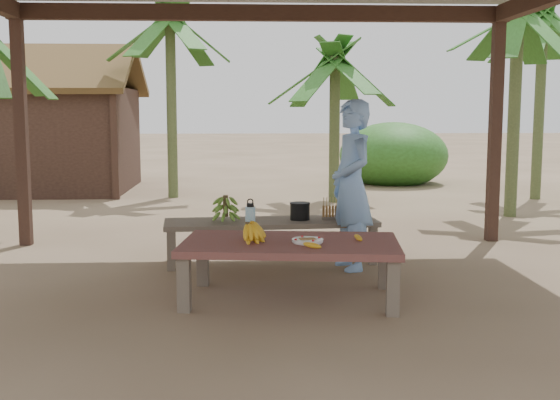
{
  "coord_description": "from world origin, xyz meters",
  "views": [
    {
      "loc": [
        -0.2,
        -6.01,
        1.6
      ],
      "look_at": [
        0.1,
        0.12,
        0.8
      ],
      "focal_mm": 45.0,
      "sensor_mm": 36.0,
      "label": 1
    }
  ],
  "objects_px": {
    "water_flask": "(250,220)",
    "ripe_banana_bunch": "(247,231)",
    "plate": "(308,241)",
    "work_table": "(290,249)",
    "bench": "(271,225)",
    "cooking_pot": "(300,212)",
    "woman": "(352,185)"
  },
  "relations": [
    {
      "from": "bench",
      "to": "plate",
      "type": "height_order",
      "value": "plate"
    },
    {
      "from": "plate",
      "to": "cooking_pot",
      "type": "relative_size",
      "value": 1.28
    },
    {
      "from": "water_flask",
      "to": "bench",
      "type": "bearing_deg",
      "value": 78.91
    },
    {
      "from": "cooking_pot",
      "to": "woman",
      "type": "xyz_separation_m",
      "value": [
        0.49,
        -0.33,
        0.31
      ]
    },
    {
      "from": "work_table",
      "to": "cooking_pot",
      "type": "distance_m",
      "value": 1.47
    },
    {
      "from": "plate",
      "to": "woman",
      "type": "bearing_deg",
      "value": 65.64
    },
    {
      "from": "cooking_pot",
      "to": "water_flask",
      "type": "bearing_deg",
      "value": -114.45
    },
    {
      "from": "cooking_pot",
      "to": "woman",
      "type": "height_order",
      "value": "woman"
    },
    {
      "from": "cooking_pot",
      "to": "plate",
      "type": "bearing_deg",
      "value": -92.13
    },
    {
      "from": "cooking_pot",
      "to": "woman",
      "type": "relative_size",
      "value": 0.12
    },
    {
      "from": "plate",
      "to": "cooking_pot",
      "type": "xyz_separation_m",
      "value": [
        0.06,
        1.53,
        0.02
      ]
    },
    {
      "from": "water_flask",
      "to": "ripe_banana_bunch",
      "type": "bearing_deg",
      "value": -95.53
    },
    {
      "from": "bench",
      "to": "woman",
      "type": "height_order",
      "value": "woman"
    },
    {
      "from": "woman",
      "to": "water_flask",
      "type": "bearing_deg",
      "value": -65.09
    },
    {
      "from": "cooking_pot",
      "to": "ripe_banana_bunch",
      "type": "bearing_deg",
      "value": -111.04
    },
    {
      "from": "cooking_pot",
      "to": "woman",
      "type": "bearing_deg",
      "value": -33.91
    },
    {
      "from": "bench",
      "to": "woman",
      "type": "xyz_separation_m",
      "value": [
        0.79,
        -0.31,
        0.45
      ]
    },
    {
      "from": "plate",
      "to": "water_flask",
      "type": "distance_m",
      "value": 0.61
    },
    {
      "from": "ripe_banana_bunch",
      "to": "plate",
      "type": "bearing_deg",
      "value": -10.64
    },
    {
      "from": "ripe_banana_bunch",
      "to": "water_flask",
      "type": "relative_size",
      "value": 0.91
    },
    {
      "from": "bench",
      "to": "plate",
      "type": "bearing_deg",
      "value": -85.5
    },
    {
      "from": "work_table",
      "to": "plate",
      "type": "height_order",
      "value": "plate"
    },
    {
      "from": "work_table",
      "to": "woman",
      "type": "bearing_deg",
      "value": 65.41
    },
    {
      "from": "water_flask",
      "to": "cooking_pot",
      "type": "distance_m",
      "value": 1.28
    },
    {
      "from": "work_table",
      "to": "bench",
      "type": "height_order",
      "value": "work_table"
    },
    {
      "from": "work_table",
      "to": "ripe_banana_bunch",
      "type": "distance_m",
      "value": 0.39
    },
    {
      "from": "ripe_banana_bunch",
      "to": "plate",
      "type": "xyz_separation_m",
      "value": [
        0.5,
        -0.09,
        -0.07
      ]
    },
    {
      "from": "ripe_banana_bunch",
      "to": "cooking_pot",
      "type": "relative_size",
      "value": 1.45
    },
    {
      "from": "plate",
      "to": "water_flask",
      "type": "xyz_separation_m",
      "value": [
        -0.47,
        0.38,
        0.12
      ]
    },
    {
      "from": "work_table",
      "to": "water_flask",
      "type": "distance_m",
      "value": 0.49
    },
    {
      "from": "ripe_banana_bunch",
      "to": "plate",
      "type": "distance_m",
      "value": 0.51
    },
    {
      "from": "bench",
      "to": "work_table",
      "type": "bearing_deg",
      "value": -90.4
    }
  ]
}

